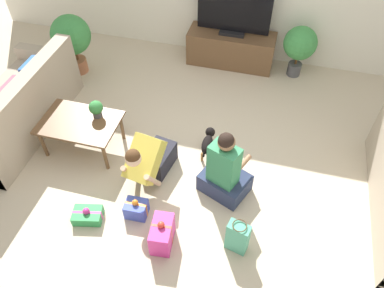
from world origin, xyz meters
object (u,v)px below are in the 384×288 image
object	(u,v)px
potted_plant_back_right	(300,45)
gift_box_a	(162,234)
tv	(234,14)
person_kneeling	(150,159)
person_sitting	(225,172)
gift_box_c	(136,209)
dog	(208,142)
coffee_table	(80,124)
gift_bag_a	(238,237)
tv_console	(231,49)
potted_plant_corner_left	(71,37)
tabletop_plant	(96,108)
sofa_left	(17,109)
gift_box_b	(88,215)

from	to	relation	value
potted_plant_back_right	gift_box_a	bearing A→B (deg)	-108.30
tv	gift_box_a	bearing A→B (deg)	-91.10
potted_plant_back_right	person_kneeling	world-z (taller)	potted_plant_back_right
person_sitting	gift_box_c	xyz separation A→B (m)	(-0.85, -0.56, -0.24)
dog	coffee_table	bearing A→B (deg)	9.96
gift_box_c	gift_box_a	bearing A→B (deg)	-33.47
gift_bag_a	tv_console	bearing A→B (deg)	102.09
person_sitting	gift_box_c	bearing A→B (deg)	55.51
gift_bag_a	potted_plant_corner_left	bearing A→B (deg)	141.12
tv_console	potted_plant_corner_left	bearing A→B (deg)	-159.79
tv	tv_console	bearing A→B (deg)	0.00
coffee_table	tabletop_plant	size ratio (longest dim) A/B	4.23
gift_box_c	tabletop_plant	world-z (taller)	tabletop_plant
potted_plant_back_right	dog	size ratio (longest dim) A/B	1.71
potted_plant_corner_left	person_sitting	xyz separation A→B (m)	(2.66, -1.70, -0.26)
sofa_left	dog	bearing A→B (deg)	94.09
gift_box_a	gift_box_b	size ratio (longest dim) A/B	1.08
tabletop_plant	potted_plant_corner_left	bearing A→B (deg)	127.11
person_kneeling	dog	world-z (taller)	person_kneeling
dog	gift_box_b	bearing A→B (deg)	49.77
potted_plant_corner_left	coffee_table	bearing A→B (deg)	-60.86
potted_plant_corner_left	gift_bag_a	distance (m)	3.80
person_kneeling	gift_bag_a	world-z (taller)	person_kneeling
tv	person_sitting	xyz separation A→B (m)	(0.41, -2.52, -0.51)
sofa_left	coffee_table	xyz separation A→B (m)	(0.97, -0.12, 0.08)
sofa_left	tabletop_plant	world-z (taller)	sofa_left
gift_box_a	gift_bag_a	size ratio (longest dim) A/B	0.86
potted_plant_back_right	gift_box_c	size ratio (longest dim) A/B	3.18
potted_plant_back_right	dog	xyz separation A→B (m)	(-0.92, -1.95, -0.32)
coffee_table	gift_box_c	size ratio (longest dim) A/B	3.74
gift_bag_a	dog	bearing A→B (deg)	116.07
gift_box_c	gift_bag_a	world-z (taller)	gift_bag_a
tv	potted_plant_corner_left	xyz separation A→B (m)	(-2.25, -0.83, -0.25)
sofa_left	tabletop_plant	size ratio (longest dim) A/B	8.98
gift_box_c	tv	bearing A→B (deg)	81.78
person_sitting	gift_box_a	size ratio (longest dim) A/B	2.54
person_sitting	gift_bag_a	xyz separation A→B (m)	(0.28, -0.67, -0.13)
person_kneeling	gift_box_c	bearing A→B (deg)	-79.42
coffee_table	gift_box_c	distance (m)	1.30
potted_plant_back_right	gift_bag_a	world-z (taller)	potted_plant_back_right
sofa_left	person_kneeling	bearing A→B (deg)	79.19
gift_bag_a	coffee_table	bearing A→B (deg)	157.00
gift_box_a	person_sitting	bearing A→B (deg)	59.70
person_sitting	potted_plant_corner_left	bearing A→B (deg)	-10.10
coffee_table	tabletop_plant	world-z (taller)	tabletop_plant
tv	person_kneeling	size ratio (longest dim) A/B	1.33
coffee_table	person_sitting	bearing A→B (deg)	-6.96
gift_box_b	tv	bearing A→B (deg)	74.00
tv	person_sitting	size ratio (longest dim) A/B	1.14
dog	gift_box_a	bearing A→B (deg)	81.99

